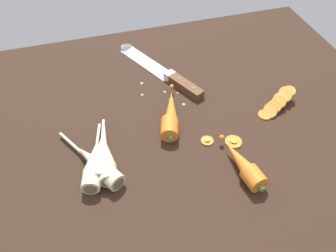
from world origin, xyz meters
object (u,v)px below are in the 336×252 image
object	(u,v)px
chefs_knife	(156,68)
whole_carrot	(171,115)
carrot_slice_stray_mid	(234,141)
parsnip_back	(107,160)
parsnip_front	(100,157)
carrot_slice_stack	(278,103)
parsnip_mid_right	(98,165)
parsnip_mid_left	(93,165)
whole_carrot_second	(244,165)
carrot_slice_stray_near	(207,140)

from	to	relation	value
chefs_knife	whole_carrot	bearing A→B (deg)	-95.21
carrot_slice_stray_mid	parsnip_back	bearing A→B (deg)	176.70
whole_carrot	carrot_slice_stray_mid	distance (cm)	16.39
parsnip_front	carrot_slice_stack	xyz separation A→B (cm)	(46.39, 5.14, -0.53)
parsnip_front	parsnip_mid_right	size ratio (longest dim) A/B	0.93
whole_carrot	parsnip_mid_right	xyz separation A→B (cm)	(-19.63, -10.22, -0.12)
parsnip_front	parsnip_mid_left	bearing A→B (deg)	-134.63
parsnip_mid_right	carrot_slice_stack	distance (cm)	47.85
parsnip_back	parsnip_mid_left	bearing A→B (deg)	-167.91
parsnip_mid_left	parsnip_back	distance (cm)	3.01
whole_carrot	whole_carrot_second	xyz separation A→B (cm)	(10.47, -19.30, 0.00)
parsnip_mid_left	chefs_knife	bearing A→B (deg)	54.34
whole_carrot_second	parsnip_mid_right	world-z (taller)	whole_carrot_second
whole_carrot_second	parsnip_mid_right	size ratio (longest dim) A/B	0.83
chefs_knife	whole_carrot_second	xyz separation A→B (cm)	(8.52, -40.61, 1.45)
whole_carrot	carrot_slice_stray_near	size ratio (longest dim) A/B	6.28
carrot_slice_stray_mid	whole_carrot_second	bearing A→B (deg)	-100.61
whole_carrot	parsnip_mid_right	bearing A→B (deg)	-152.51
chefs_knife	carrot_slice_stray_near	world-z (taller)	chefs_knife
whole_carrot	parsnip_back	bearing A→B (deg)	-152.06
whole_carrot_second	parsnip_back	size ratio (longest dim) A/B	0.87
parsnip_front	carrot_slice_stack	world-z (taller)	parsnip_front
carrot_slice_stack	carrot_slice_stray_mid	xyz separation A→B (cm)	(-15.65, -7.98, -1.09)
chefs_knife	parsnip_front	bearing A→B (deg)	-125.05
parsnip_front	carrot_slice_stray_mid	bearing A→B (deg)	-5.29
chefs_knife	carrot_slice_stray_mid	bearing A→B (deg)	-72.69
carrot_slice_stray_mid	carrot_slice_stack	bearing A→B (deg)	27.04
carrot_slice_stray_near	carrot_slice_stray_mid	bearing A→B (deg)	-19.26
parsnip_back	whole_carrot_second	bearing A→B (deg)	-19.65
whole_carrot	parsnip_back	distance (cm)	19.85
parsnip_front	carrot_slice_stray_mid	world-z (taller)	parsnip_front
chefs_knife	carrot_slice_stack	size ratio (longest dim) A/B	2.72
carrot_slice_stack	carrot_slice_stray_mid	distance (cm)	17.60
parsnip_front	parsnip_back	xyz separation A→B (cm)	(1.20, -1.14, -0.00)
parsnip_mid_right	chefs_knife	bearing A→B (deg)	55.61
carrot_slice_stack	chefs_knife	bearing A→B (deg)	136.59
chefs_knife	carrot_slice_stray_mid	xyz separation A→B (cm)	(10.07, -32.32, -0.29)
whole_carrot	parsnip_mid_left	world-z (taller)	whole_carrot
whole_carrot	chefs_knife	bearing A→B (deg)	84.79
whole_carrot	whole_carrot_second	distance (cm)	21.95
whole_carrot	carrot_slice_stray_mid	xyz separation A→B (cm)	(12.02, -11.01, -1.74)
carrot_slice_stray_mid	carrot_slice_stray_near	bearing A→B (deg)	160.74
whole_carrot_second	chefs_knife	bearing A→B (deg)	101.85
whole_carrot_second	parsnip_mid_right	xyz separation A→B (cm)	(-30.10, 9.08, -0.12)
whole_carrot_second	parsnip_back	xyz separation A→B (cm)	(-28.00, 10.00, -0.12)
whole_carrot_second	parsnip_front	size ratio (longest dim) A/B	0.90
parsnip_front	carrot_slice_stack	distance (cm)	46.68
parsnip_mid_left	parsnip_mid_right	size ratio (longest dim) A/B	0.97
parsnip_mid_right	carrot_slice_stack	size ratio (longest dim) A/B	1.65
parsnip_mid_left	whole_carrot_second	bearing A→B (deg)	-16.84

